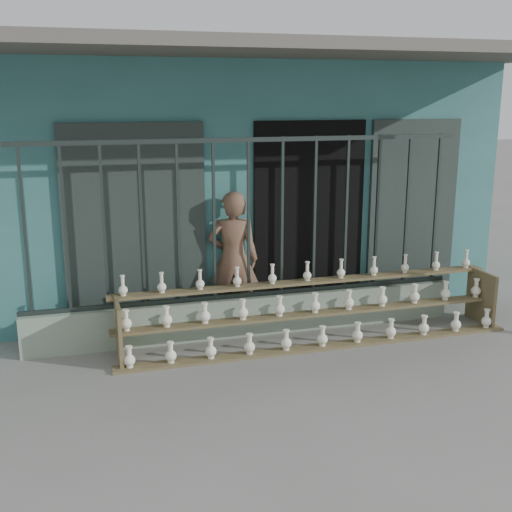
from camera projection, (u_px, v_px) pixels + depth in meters
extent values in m
plane|color=slate|center=(284.00, 380.00, 6.22)|extent=(60.00, 60.00, 0.00)
cube|color=#336B6B|center=(197.00, 168.00, 9.84)|extent=(7.00, 5.00, 3.20)
cube|color=black|center=(308.00, 220.00, 7.87)|extent=(1.40, 0.12, 2.40)
cube|color=#202B27|center=(135.00, 230.00, 7.27)|extent=(1.60, 0.08, 2.40)
cube|color=#202B27|center=(412.00, 215.00, 8.21)|extent=(1.20, 0.08, 2.40)
cube|color=#59544C|center=(251.00, 49.00, 6.58)|extent=(7.40, 2.00, 0.12)
cube|color=gray|center=(249.00, 315.00, 7.38)|extent=(5.00, 0.20, 0.45)
cube|color=#283330|center=(25.00, 231.00, 6.48)|extent=(0.03, 0.03, 1.80)
cube|color=#283330|center=(65.00, 229.00, 6.58)|extent=(0.03, 0.03, 1.80)
cube|color=#283330|center=(104.00, 227.00, 6.69)|extent=(0.03, 0.03, 1.80)
cube|color=#283330|center=(142.00, 225.00, 6.79)|extent=(0.03, 0.03, 1.80)
cube|color=#283330|center=(178.00, 223.00, 6.90)|extent=(0.03, 0.03, 1.80)
cube|color=#283330|center=(214.00, 221.00, 7.00)|extent=(0.03, 0.03, 1.80)
cube|color=#283330|center=(249.00, 219.00, 7.11)|extent=(0.03, 0.03, 1.80)
cube|color=#283330|center=(282.00, 217.00, 7.21)|extent=(0.03, 0.03, 1.80)
cube|color=#283330|center=(315.00, 216.00, 7.32)|extent=(0.03, 0.03, 1.80)
cube|color=#283330|center=(346.00, 214.00, 7.42)|extent=(0.03, 0.03, 1.80)
cube|color=#283330|center=(377.00, 212.00, 7.53)|extent=(0.03, 0.03, 1.80)
cube|color=#283330|center=(407.00, 211.00, 7.63)|extent=(0.03, 0.03, 1.80)
cube|color=#283330|center=(436.00, 209.00, 7.74)|extent=(0.03, 0.03, 1.80)
cube|color=#283330|center=(248.00, 140.00, 6.90)|extent=(5.00, 0.04, 0.05)
cube|color=#283330|center=(249.00, 294.00, 7.32)|extent=(5.00, 0.04, 0.05)
cube|color=brown|center=(322.00, 347.00, 7.00)|extent=(4.50, 0.18, 0.03)
cube|color=brown|center=(314.00, 314.00, 7.16)|extent=(4.50, 0.18, 0.03)
cube|color=brown|center=(307.00, 282.00, 7.32)|extent=(4.50, 0.18, 0.03)
cube|color=brown|center=(119.00, 332.00, 6.58)|extent=(0.04, 0.55, 0.64)
cube|color=brown|center=(481.00, 297.00, 7.74)|extent=(0.04, 0.55, 0.64)
imported|color=brown|center=(233.00, 259.00, 7.52)|extent=(0.68, 0.53, 1.63)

